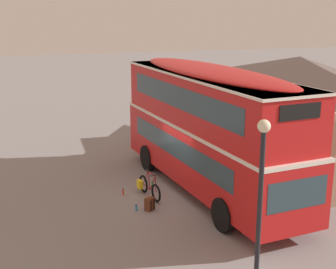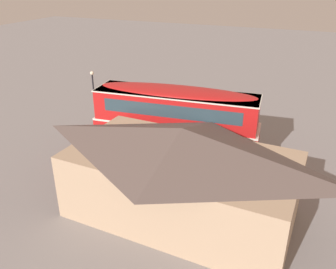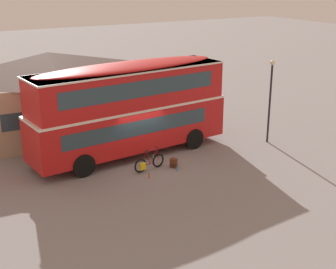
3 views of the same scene
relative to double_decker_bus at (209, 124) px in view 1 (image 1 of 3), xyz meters
name	(u,v)px [view 1 (image 1 of 3)]	position (x,y,z in m)	size (l,w,h in m)	color
ground_plane	(181,194)	(0.04, -1.10, -2.64)	(120.00, 120.00, 0.00)	gray
double_decker_bus	(209,124)	(0.00, 0.00, 0.00)	(10.65, 3.54, 4.79)	black
touring_bicycle	(148,187)	(-0.15, -2.31, -2.27)	(1.74, 0.65, 1.03)	black
backpack_on_ground	(150,203)	(1.05, -2.62, -2.39)	(0.39, 0.40, 0.50)	#592D19
water_bottle_blue_sports	(136,208)	(0.96, -3.07, -2.54)	(0.08, 0.08, 0.23)	#338CBF
water_bottle_red_squeeze	(123,192)	(-0.58, -3.18, -2.52)	(0.07, 0.07, 0.26)	#D84C33
pub_building	(296,108)	(-2.46, 5.38, -0.21)	(11.48, 6.69, 4.76)	tan
street_lamp	(260,199)	(7.46, -1.99, 0.20)	(0.28, 0.28, 4.59)	black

